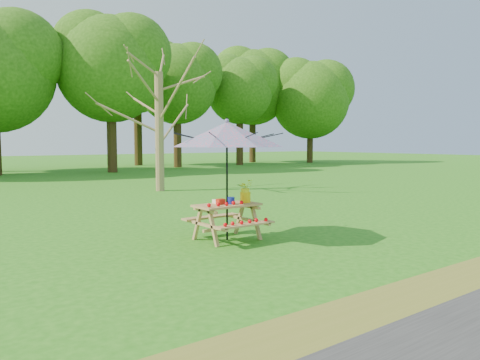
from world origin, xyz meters
TOP-DOWN VIEW (x-y plane):
  - ground at (0.00, 0.00)m, footprint 120.00×120.00m
  - drygrass_strip at (0.00, -2.80)m, footprint 120.00×1.20m
  - bare_tree at (3.00, 9.86)m, footprint 6.30×6.30m
  - picnic_table at (-0.07, 1.26)m, footprint 1.20×1.32m
  - patio_umbrella at (-0.07, 1.27)m, footprint 2.32×2.32m
  - produce_bins at (-0.11, 1.30)m, footprint 0.31×0.39m
  - tomatoes_row at (-0.22, 1.09)m, footprint 0.77×0.13m
  - flower_bucket at (0.34, 1.25)m, footprint 0.30×0.27m

SIDE VIEW (x-z plane):
  - ground at x=0.00m, z-range 0.00..0.00m
  - drygrass_strip at x=0.00m, z-range 0.00..0.01m
  - picnic_table at x=-0.07m, z-range -0.01..0.66m
  - tomatoes_row at x=-0.22m, z-range 0.67..0.74m
  - produce_bins at x=-0.11m, z-range 0.66..0.79m
  - flower_bucket at x=0.34m, z-range 0.68..1.12m
  - patio_umbrella at x=-0.07m, z-range 0.82..3.07m
  - bare_tree at x=3.00m, z-range 1.08..11.19m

